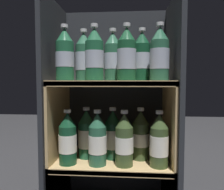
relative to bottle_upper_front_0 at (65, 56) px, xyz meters
The scene contains 19 objects.
fridge_back_wall 0.41m from the bottle_upper_front_0, 53.98° to the left, with size 0.57×0.02×0.99m, color #23262B.
fridge_side_left 0.26m from the bottle_upper_front_0, 129.04° to the left, with size 0.02×0.38×0.99m, color #23262B.
fridge_side_right 0.54m from the bottle_upper_front_0, 11.37° to the left, with size 0.02×0.38×0.99m, color #23262B.
shelf_lower 0.57m from the bottle_upper_front_0, 23.47° to the left, with size 0.53×0.34×0.26m.
shelf_upper 0.37m from the bottle_upper_front_0, 24.24° to the left, with size 0.53×0.34×0.62m.
bottle_upper_front_0 is the anchor object (origin of this frame).
bottle_upper_front_1 0.13m from the bottle_upper_front_0, ahead, with size 0.08×0.08×0.24m.
bottle_upper_front_2 0.26m from the bottle_upper_front_0, ahead, with size 0.08×0.08×0.24m.
bottle_upper_front_3 0.40m from the bottle_upper_front_0, ahead, with size 0.08×0.08×0.24m.
bottle_upper_back_0 0.11m from the bottle_upper_front_0, 53.67° to the left, with size 0.08×0.08×0.24m.
bottle_upper_back_1 0.21m from the bottle_upper_front_0, 23.95° to the left, with size 0.08×0.08×0.24m.
bottle_upper_back_2 0.34m from the bottle_upper_front_0, 14.69° to the left, with size 0.08×0.08×0.24m.
bottle_lower_front_0 0.36m from the bottle_upper_front_0, ahead, with size 0.08×0.08×0.24m.
bottle_lower_front_1 0.39m from the bottle_upper_front_0, ahead, with size 0.08×0.08×0.24m.
bottle_lower_front_2 0.44m from the bottle_upper_front_0, ahead, with size 0.08×0.08×0.24m.
bottle_lower_front_3 0.54m from the bottle_upper_front_0, ahead, with size 0.08×0.08×0.24m.
bottle_lower_back_0 0.38m from the bottle_upper_front_0, 49.73° to the left, with size 0.08×0.08×0.24m.
bottle_lower_back_1 0.42m from the bottle_upper_front_0, 23.79° to the left, with size 0.08×0.08×0.24m.
bottle_lower_back_2 0.50m from the bottle_upper_front_0, 14.82° to the left, with size 0.08×0.08×0.24m.
Camera 1 is at (0.08, -0.85, 0.62)m, focal length 35.00 mm.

